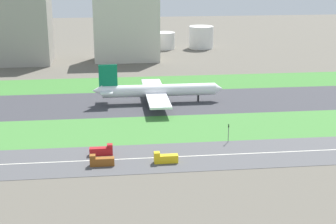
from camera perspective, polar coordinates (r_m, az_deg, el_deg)
The scene contains 16 objects.
ground_plane at distance 251.63m, azimuth -0.99°, elevation 1.07°, with size 800.00×800.00×0.00m, color #5B564C.
runway at distance 251.61m, azimuth -0.99°, elevation 1.08°, with size 280.00×46.00×0.10m, color #38383D.
grass_median_north at distance 291.13m, azimuth -1.81°, elevation 3.24°, with size 280.00×36.00×0.10m, color #3D7A33.
grass_median_south at distance 212.66m, azimuth 0.14°, elevation -1.88°, with size 280.00×36.00×0.10m, color #427F38.
highway at distance 182.88m, azimuth 1.36°, elevation -5.06°, with size 280.00×28.00×0.10m, color #4C4C4F.
highway_centerline at distance 182.86m, azimuth 1.36°, elevation -5.05°, with size 266.00×0.50×0.01m, color silver.
airliner at distance 249.86m, azimuth -1.37°, elevation 2.43°, with size 65.00×56.00×19.70m.
truck_1 at distance 176.97m, azimuth -0.32°, elevation -5.26°, with size 8.40×2.50×4.00m.
truck_2 at distance 176.05m, azimuth -7.54°, elevation -5.53°, with size 8.40×2.50×4.00m.
truck_0 at distance 185.34m, azimuth -7.48°, elevation -4.37°, with size 8.40×2.50×4.00m.
traffic_light at distance 197.17m, azimuth 6.84°, elevation -2.22°, with size 0.36×0.50×7.20m.
terminal_building at distance 363.92m, azimuth -17.34°, elevation 8.80°, with size 53.46×34.84×44.85m, color #9E998E.
hangar_building at distance 358.27m, azimuth -4.73°, elevation 9.29°, with size 45.09×25.01×43.70m, color beige.
fuel_tank_west at distance 404.56m, azimuth -5.14°, elevation 8.27°, with size 21.00×21.00×17.72m, color silver.
fuel_tank_centre at distance 407.17m, azimuth -0.45°, elevation 8.07°, with size 17.09×17.09×13.14m, color silver.
fuel_tank_east at distance 411.22m, azimuth 3.76°, elevation 8.43°, with size 19.42×19.42×17.55m, color silver.
Camera 1 is at (-24.37, -241.05, 67.95)m, focal length 53.96 mm.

